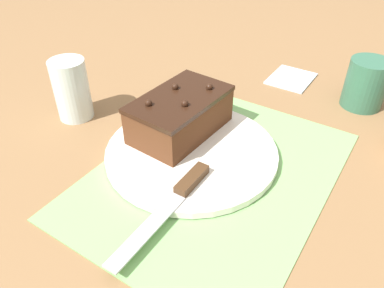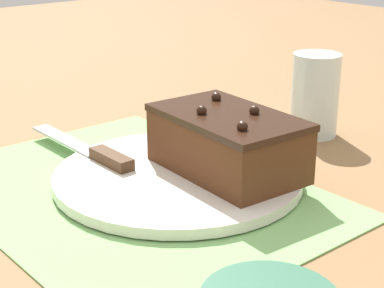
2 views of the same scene
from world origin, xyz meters
name	(u,v)px [view 1 (image 1 of 2)]	position (x,y,z in m)	size (l,w,h in m)	color
ground_plane	(215,173)	(0.00, 0.00, 0.00)	(3.00, 3.00, 0.00)	olive
placemat_woven	(215,172)	(0.00, 0.00, 0.00)	(0.46, 0.34, 0.00)	#7AB266
cake_plate	(192,152)	(0.02, 0.06, 0.01)	(0.29, 0.29, 0.01)	white
chocolate_cake	(180,114)	(0.05, 0.10, 0.05)	(0.19, 0.12, 0.08)	#512D19
serving_knife	(178,195)	(-0.09, 0.01, 0.02)	(0.22, 0.02, 0.01)	#472D19
drinking_glass	(71,90)	(0.00, 0.32, 0.06)	(0.07, 0.07, 0.12)	silver
coffee_mug	(366,83)	(0.35, -0.14, 0.05)	(0.09, 0.08, 0.10)	#33664C
folded_napkin	(291,78)	(0.38, 0.02, 0.00)	(0.11, 0.09, 0.01)	silver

